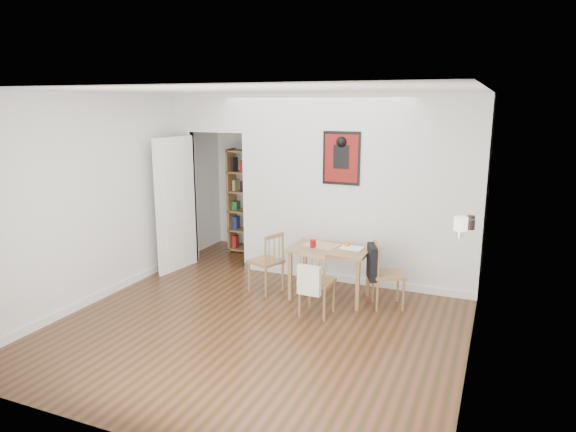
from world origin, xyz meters
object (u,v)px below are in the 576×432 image
at_px(chair_front, 317,282).
at_px(notebook, 352,248).
at_px(mantel_lamp, 461,225).
at_px(dining_table, 330,254).
at_px(ceramic_jar_b, 471,220).
at_px(bookshelf, 250,202).
at_px(fireplace, 467,281).
at_px(orange_fruit, 347,244).
at_px(chair_left, 266,262).
at_px(red_glass, 313,244).
at_px(chair_right, 387,274).
at_px(ceramic_jar_a, 471,224).

bearing_deg(chair_front, notebook, 69.80).
bearing_deg(mantel_lamp, dining_table, 154.69).
bearing_deg(ceramic_jar_b, mantel_lamp, -95.71).
distance_m(bookshelf, fireplace, 4.08).
bearing_deg(mantel_lamp, orange_fruit, 148.32).
height_order(fireplace, mantel_lamp, mantel_lamp).
relative_size(chair_left, orange_fruit, 11.17).
bearing_deg(notebook, chair_left, -170.98).
bearing_deg(notebook, bookshelf, 146.86).
xyz_separation_m(red_glass, ceramic_jar_b, (1.87, -0.06, 0.49)).
bearing_deg(fireplace, orange_fruit, 159.37).
relative_size(mantel_lamp, ceramic_jar_b, 2.01).
distance_m(chair_left, chair_right, 1.60).
relative_size(red_glass, ceramic_jar_a, 0.92).
height_order(chair_right, mantel_lamp, mantel_lamp).
distance_m(ceramic_jar_a, ceramic_jar_b, 0.22).
relative_size(bookshelf, fireplace, 1.39).
distance_m(chair_right, ceramic_jar_b, 1.22).
xyz_separation_m(chair_front, fireplace, (1.66, 0.12, 0.21)).
relative_size(chair_right, chair_front, 1.01).
bearing_deg(orange_fruit, dining_table, -148.57).
xyz_separation_m(chair_front, bookshelf, (-1.92, 2.05, 0.45)).
bearing_deg(orange_fruit, chair_left, -168.17).
bearing_deg(notebook, fireplace, -20.14).
bearing_deg(mantel_lamp, chair_right, 138.67).
height_order(chair_front, ceramic_jar_b, ceramic_jar_b).
bearing_deg(red_glass, ceramic_jar_b, -1.80).
xyz_separation_m(dining_table, notebook, (0.26, 0.07, 0.09)).
bearing_deg(fireplace, ceramic_jar_a, 96.20).
bearing_deg(notebook, dining_table, -164.31).
relative_size(chair_left, ceramic_jar_b, 7.72).
bearing_deg(ceramic_jar_a, ceramic_jar_b, 92.84).
relative_size(dining_table, notebook, 3.63).
xyz_separation_m(chair_front, orange_fruit, (0.16, 0.69, 0.30)).
bearing_deg(ceramic_jar_a, mantel_lamp, -100.06).
height_order(chair_front, orange_fruit, chair_front).
distance_m(bookshelf, ceramic_jar_a, 4.03).
bearing_deg(chair_left, mantel_lamp, -14.86).
distance_m(bookshelf, notebook, 2.58).
bearing_deg(chair_left, red_glass, 3.29).
relative_size(fireplace, ceramic_jar_b, 11.73).
bearing_deg(ceramic_jar_b, notebook, 171.91).
height_order(red_glass, orange_fruit, red_glass).
bearing_deg(dining_table, chair_front, -87.56).
relative_size(dining_table, red_glass, 10.01).
bearing_deg(fireplace, ceramic_jar_b, 93.97).
distance_m(fireplace, orange_fruit, 1.61).
height_order(mantel_lamp, ceramic_jar_b, mantel_lamp).
xyz_separation_m(fireplace, red_glass, (-1.90, 0.38, 0.11)).
bearing_deg(chair_left, bookshelf, 123.13).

